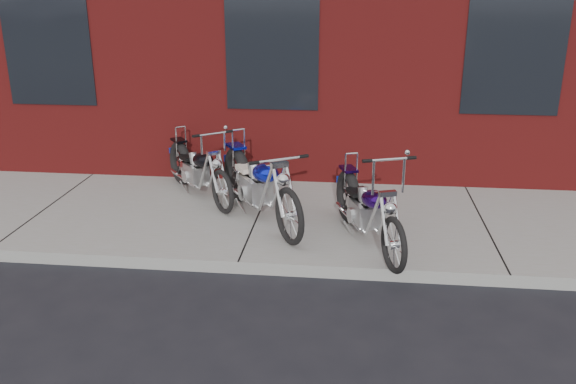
# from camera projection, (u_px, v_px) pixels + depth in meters

# --- Properties ---
(ground) EXTENTS (120.00, 120.00, 0.00)m
(ground) POSITION_uv_depth(u_px,v_px,m) (238.00, 274.00, 6.95)
(ground) COLOR black
(ground) RESTS_ON ground
(sidewalk) EXTENTS (22.00, 3.00, 0.15)m
(sidewalk) POSITION_uv_depth(u_px,v_px,m) (259.00, 219.00, 8.33)
(sidewalk) COLOR #979797
(sidewalk) RESTS_ON ground
(chopper_purple) EXTENTS (0.87, 2.09, 1.23)m
(chopper_purple) POSITION_uv_depth(u_px,v_px,m) (367.00, 212.00, 7.31)
(chopper_purple) COLOR black
(chopper_purple) RESTS_ON sidewalk
(chopper_blue) EXTENTS (1.40, 2.15, 1.07)m
(chopper_blue) POSITION_uv_depth(u_px,v_px,m) (259.00, 187.00, 8.03)
(chopper_blue) COLOR black
(chopper_blue) RESTS_ON sidewalk
(chopper_third) EXTENTS (1.39, 1.75, 1.08)m
(chopper_third) POSITION_uv_depth(u_px,v_px,m) (198.00, 171.00, 8.88)
(chopper_third) COLOR black
(chopper_third) RESTS_ON sidewalk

